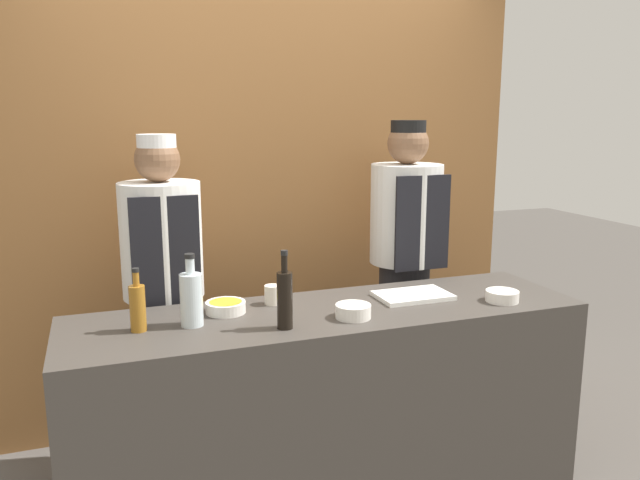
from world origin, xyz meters
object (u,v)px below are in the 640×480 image
object	(u,v)px
bottle_clear	(191,298)
cutting_board	(413,295)
bottle_amber	(138,307)
sauce_bowl_white	(353,310)
cup_cream	(272,295)
sauce_bowl_red	(502,295)
bottle_soy	(285,298)
chef_right	(405,267)
chef_left	(164,296)
sauce_bowl_yellow	(226,307)

from	to	relation	value
bottle_clear	cutting_board	bearing A→B (deg)	2.62
bottle_amber	sauce_bowl_white	bearing A→B (deg)	-9.15
bottle_clear	cup_cream	bearing A→B (deg)	24.16
bottle_clear	bottle_amber	bearing A→B (deg)	177.30
sauce_bowl_red	bottle_clear	world-z (taller)	bottle_clear
bottle_soy	cup_cream	size ratio (longest dim) A/B	3.66
sauce_bowl_white	chef_right	distance (m)	0.87
bottle_soy	cutting_board	bearing A→B (deg)	16.54
sauce_bowl_red	bottle_amber	distance (m)	1.55
bottle_soy	chef_left	distance (m)	0.80
sauce_bowl_red	bottle_soy	bearing A→B (deg)	-179.34
bottle_amber	cup_cream	distance (m)	0.60
bottle_clear	bottle_soy	world-z (taller)	bottle_soy
cutting_board	bottle_amber	world-z (taller)	bottle_amber
bottle_amber	sauce_bowl_red	bearing A→B (deg)	-5.52
sauce_bowl_yellow	cutting_board	distance (m)	0.84
cup_cream	bottle_soy	bearing A→B (deg)	-96.94
chef_left	chef_right	world-z (taller)	chef_right
sauce_bowl_yellow	chef_left	distance (m)	0.46
sauce_bowl_red	cup_cream	distance (m)	1.02
bottle_soy	bottle_amber	world-z (taller)	bottle_soy
chef_right	chef_left	bearing A→B (deg)	-179.99
bottle_clear	chef_left	distance (m)	0.55
sauce_bowl_red	chef_left	xyz separation A→B (m)	(-1.39, 0.67, -0.05)
sauce_bowl_yellow	bottle_amber	xyz separation A→B (m)	(-0.36, -0.11, 0.07)
bottle_soy	chef_left	xyz separation A→B (m)	(-0.39, 0.68, -0.14)
sauce_bowl_red	cup_cream	size ratio (longest dim) A/B	1.71
bottle_amber	chef_left	xyz separation A→B (m)	(0.15, 0.52, -0.12)
bottle_clear	bottle_soy	bearing A→B (deg)	-24.40
sauce_bowl_yellow	cup_cream	size ratio (longest dim) A/B	1.97
sauce_bowl_red	bottle_soy	world-z (taller)	bottle_soy
sauce_bowl_yellow	cutting_board	bearing A→B (deg)	-4.95
bottle_soy	cup_cream	distance (m)	0.33
sauce_bowl_white	chef_left	bearing A→B (deg)	136.20
sauce_bowl_red	chef_left	distance (m)	1.55
bottle_clear	cup_cream	distance (m)	0.41
cutting_board	bottle_clear	world-z (taller)	bottle_clear
sauce_bowl_white	bottle_clear	world-z (taller)	bottle_clear
bottle_clear	chef_right	world-z (taller)	chef_right
sauce_bowl_white	cup_cream	xyz separation A→B (m)	(-0.26, 0.29, 0.01)
sauce_bowl_red	bottle_clear	distance (m)	1.35
sauce_bowl_red	sauce_bowl_white	size ratio (longest dim) A/B	0.99
cup_cream	chef_right	xyz separation A→B (m)	(0.84, 0.36, -0.03)
sauce_bowl_yellow	chef_right	size ratio (longest dim) A/B	0.10
bottle_amber	cup_cream	bearing A→B (deg)	15.33
sauce_bowl_white	chef_left	world-z (taller)	chef_left
sauce_bowl_yellow	bottle_clear	size ratio (longest dim) A/B	0.58
sauce_bowl_red	bottle_clear	size ratio (longest dim) A/B	0.50
chef_left	chef_right	distance (m)	1.26
bottle_clear	bottle_soy	distance (m)	0.37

